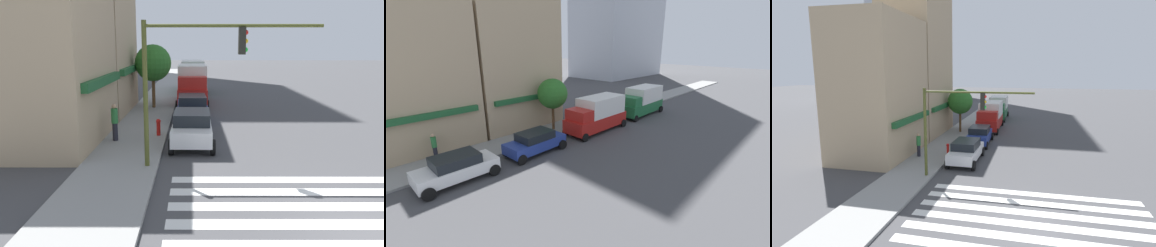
{
  "view_description": "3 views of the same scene",
  "coord_description": "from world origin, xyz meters",
  "views": [
    {
      "loc": [
        -9.16,
        4.66,
        4.71
      ],
      "look_at": [
        8.15,
        4.7,
        1.0
      ],
      "focal_mm": 35.0,
      "sensor_mm": 36.0,
      "label": 1
    },
    {
      "loc": [
        3.46,
        -9.23,
        7.5
      ],
      "look_at": [
        18.05,
        4.7,
        1.2
      ],
      "focal_mm": 24.0,
      "sensor_mm": 36.0,
      "label": 2
    },
    {
      "loc": [
        -12.24,
        0.12,
        6.58
      ],
      "look_at": [
        4.47,
        4.0,
        3.5
      ],
      "focal_mm": 28.0,
      "sensor_mm": 36.0,
      "label": 3
    }
  ],
  "objects": [
    {
      "name": "ground_plane",
      "position": [
        0.0,
        0.0,
        0.0
      ],
      "size": [
        200.0,
        200.0,
        0.0
      ],
      "primitive_type": "plane",
      "color": "#424244"
    },
    {
      "name": "sidewalk_left",
      "position": [
        0.0,
        7.5,
        0.07
      ],
      "size": [
        120.0,
        3.0,
        0.15
      ],
      "color": "gray",
      "rests_on": "ground_plane"
    },
    {
      "name": "crosswalk_stripes",
      "position": [
        -0.0,
        0.0,
        0.0
      ],
      "size": [
        7.24,
        10.8,
        0.01
      ],
      "color": "silver",
      "rests_on": "ground_plane"
    },
    {
      "name": "storefront_row",
      "position": [
        13.16,
        11.5,
        6.44
      ],
      "size": [
        15.72,
        5.3,
        14.57
      ],
      "color": "tan",
      "rests_on": "ground_plane"
    },
    {
      "name": "traffic_signal",
      "position": [
        4.47,
        4.71,
        3.92
      ],
      "size": [
        0.32,
        6.44,
        5.52
      ],
      "color": "#474C1E",
      "rests_on": "ground_plane"
    },
    {
      "name": "sedan_white",
      "position": [
        8.15,
        4.7,
        0.84
      ],
      "size": [
        4.43,
        2.02,
        1.59
      ],
      "rotation": [
        0.0,
        0.0,
        -0.01
      ],
      "color": "white",
      "rests_on": "ground_plane"
    },
    {
      "name": "sedan_blue",
      "position": [
        13.67,
        4.7,
        0.84
      ],
      "size": [
        4.45,
        2.02,
        1.59
      ],
      "rotation": [
        0.0,
        0.0,
        0.03
      ],
      "color": "navy",
      "rests_on": "ground_plane"
    },
    {
      "name": "box_truck_red",
      "position": [
        20.5,
        4.7,
        1.59
      ],
      "size": [
        6.21,
        2.42,
        3.04
      ],
      "rotation": [
        0.0,
        0.0,
        0.01
      ],
      "color": "#B21E19",
      "rests_on": "ground_plane"
    },
    {
      "name": "box_truck_green",
      "position": [
        28.04,
        4.7,
        1.59
      ],
      "size": [
        6.25,
        2.42,
        3.04
      ],
      "rotation": [
        0.0,
        0.0,
        0.02
      ],
      "color": "#1E6638",
      "rests_on": "ground_plane"
    },
    {
      "name": "pedestrian_green_top",
      "position": [
        8.24,
        8.38,
        1.07
      ],
      "size": [
        0.32,
        0.32,
        1.77
      ],
      "rotation": [
        0.0,
        0.0,
        3.9
      ],
      "color": "#23232D",
      "rests_on": "sidewalk_left"
    },
    {
      "name": "fire_hydrant",
      "position": [
        9.28,
        6.4,
        0.61
      ],
      "size": [
        0.24,
        0.24,
        0.84
      ],
      "color": "red",
      "rests_on": "sidewalk_left"
    },
    {
      "name": "street_tree",
      "position": [
        17.79,
        7.5,
        3.35
      ],
      "size": [
        2.61,
        2.61,
        4.52
      ],
      "color": "brown",
      "rests_on": "sidewalk_left"
    }
  ]
}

